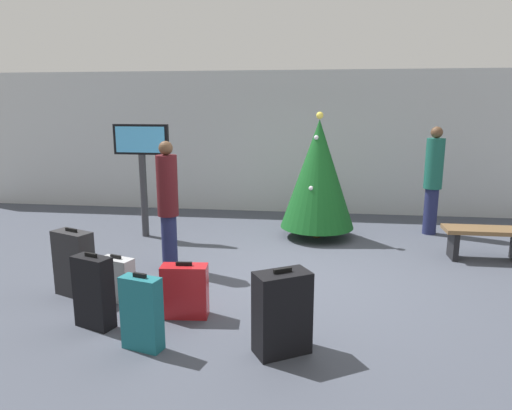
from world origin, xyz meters
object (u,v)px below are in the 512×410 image
(traveller_1, at_px, (168,202))
(suitcase_5, at_px, (185,291))
(suitcase_3, at_px, (74,263))
(suitcase_1, at_px, (94,292))
(holiday_tree, at_px, (318,174))
(waiting_bench, at_px, (486,237))
(flight_info_kiosk, at_px, (142,158))
(suitcase_0, at_px, (282,313))
(traveller_0, at_px, (433,178))
(suitcase_2, at_px, (117,279))
(suitcase_4, at_px, (142,313))

(traveller_1, bearing_deg, suitcase_5, -66.14)
(traveller_1, height_order, suitcase_3, traveller_1)
(suitcase_1, bearing_deg, holiday_tree, 58.54)
(waiting_bench, relative_size, suitcase_5, 1.94)
(flight_info_kiosk, relative_size, waiting_bench, 1.61)
(suitcase_0, xyz_separation_m, suitcase_3, (-2.57, 1.01, 0.01))
(traveller_0, xyz_separation_m, suitcase_0, (-2.29, -4.43, -0.62))
(suitcase_2, distance_m, suitcase_5, 0.96)
(suitcase_1, height_order, suitcase_4, suitcase_1)
(traveller_0, xyz_separation_m, suitcase_3, (-4.86, -3.42, -0.62))
(traveller_1, bearing_deg, waiting_bench, 12.76)
(traveller_1, relative_size, suitcase_3, 2.15)
(flight_info_kiosk, distance_m, suitcase_4, 4.09)
(flight_info_kiosk, xyz_separation_m, suitcase_4, (1.38, -3.71, -1.02))
(traveller_1, bearing_deg, suitcase_1, -97.31)
(holiday_tree, distance_m, suitcase_5, 3.69)
(suitcase_2, xyz_separation_m, suitcase_4, (0.70, -1.03, 0.10))
(traveller_0, bearing_deg, flight_info_kiosk, -170.60)
(flight_info_kiosk, relative_size, suitcase_2, 3.50)
(suitcase_3, bearing_deg, suitcase_0, -21.36)
(traveller_0, distance_m, suitcase_4, 5.82)
(holiday_tree, relative_size, traveller_0, 1.13)
(suitcase_2, bearing_deg, waiting_bench, 24.00)
(suitcase_2, distance_m, suitcase_3, 0.59)
(waiting_bench, distance_m, suitcase_2, 5.23)
(holiday_tree, xyz_separation_m, suitcase_4, (-1.59, -4.04, -0.75))
(holiday_tree, height_order, suitcase_2, holiday_tree)
(suitcase_1, bearing_deg, traveller_0, 44.53)
(holiday_tree, xyz_separation_m, traveller_1, (-2.02, -1.90, -0.15))
(waiting_bench, bearing_deg, suitcase_3, -159.06)
(holiday_tree, xyz_separation_m, suitcase_3, (-2.87, -2.92, -0.71))
(traveller_1, bearing_deg, suitcase_2, -104.10)
(traveller_1, distance_m, suitcase_4, 2.26)
(suitcase_3, relative_size, suitcase_4, 1.11)
(suitcase_4, bearing_deg, suitcase_0, 4.64)
(suitcase_0, height_order, suitcase_3, suitcase_3)
(holiday_tree, height_order, waiting_bench, holiday_tree)
(suitcase_0, distance_m, suitcase_3, 2.76)
(waiting_bench, height_order, suitcase_5, suitcase_5)
(holiday_tree, distance_m, flight_info_kiosk, 3.00)
(traveller_1, distance_m, suitcase_3, 1.44)
(suitcase_4, bearing_deg, traveller_0, 51.65)
(waiting_bench, bearing_deg, suitcase_0, -132.28)
(suitcase_1, relative_size, suitcase_2, 1.44)
(holiday_tree, bearing_deg, suitcase_0, -94.30)
(suitcase_0, bearing_deg, traveller_1, 130.29)
(flight_info_kiosk, height_order, suitcase_5, flight_info_kiosk)
(waiting_bench, distance_m, suitcase_5, 4.57)
(traveller_0, height_order, suitcase_5, traveller_0)
(traveller_1, height_order, suitcase_2, traveller_1)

